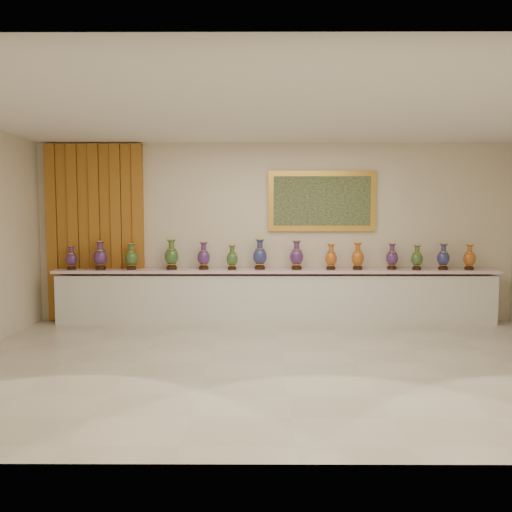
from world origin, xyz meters
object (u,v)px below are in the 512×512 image
(vase_0, at_px, (71,259))
(vase_1, at_px, (100,257))
(vase_2, at_px, (131,258))
(counter, at_px, (276,297))

(vase_0, height_order, vase_1, vase_1)
(vase_1, bearing_deg, vase_0, 177.75)
(vase_0, distance_m, vase_2, 0.99)
(counter, bearing_deg, vase_2, -179.15)
(counter, bearing_deg, vase_1, -179.01)
(vase_0, bearing_deg, counter, 0.52)
(counter, height_order, vase_2, vase_2)
(counter, relative_size, vase_2, 16.68)
(vase_2, bearing_deg, vase_0, 179.73)
(counter, height_order, vase_1, vase_1)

